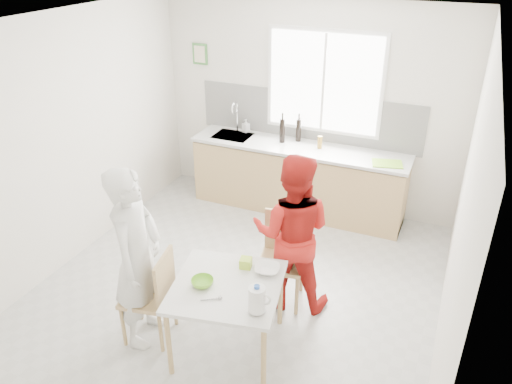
# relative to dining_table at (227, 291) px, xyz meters

# --- Properties ---
(ground) EXTENTS (4.50, 4.50, 0.00)m
(ground) POSITION_rel_dining_table_xyz_m (-0.28, 0.73, -0.63)
(ground) COLOR #B7B7B2
(ground) RESTS_ON ground
(room_shell) EXTENTS (4.50, 4.50, 4.50)m
(room_shell) POSITION_rel_dining_table_xyz_m (-0.28, 0.73, 1.02)
(room_shell) COLOR silver
(room_shell) RESTS_ON ground
(window) EXTENTS (1.50, 0.06, 1.30)m
(window) POSITION_rel_dining_table_xyz_m (-0.08, 2.95, 1.07)
(window) COLOR white
(window) RESTS_ON room_shell
(backsplash) EXTENTS (3.00, 0.02, 0.65)m
(backsplash) POSITION_rel_dining_table_xyz_m (-0.28, 2.97, 0.60)
(backsplash) COLOR white
(backsplash) RESTS_ON room_shell
(picture_frame) EXTENTS (0.22, 0.03, 0.28)m
(picture_frame) POSITION_rel_dining_table_xyz_m (-1.83, 2.96, 1.27)
(picture_frame) COLOR #42843C
(picture_frame) RESTS_ON room_shell
(kitchen_counter) EXTENTS (2.84, 0.64, 1.37)m
(kitchen_counter) POSITION_rel_dining_table_xyz_m (-0.28, 2.68, -0.21)
(kitchen_counter) COLOR tan
(kitchen_counter) RESTS_ON ground
(dining_table) EXTENTS (1.07, 1.07, 0.70)m
(dining_table) POSITION_rel_dining_table_xyz_m (0.00, 0.00, 0.00)
(dining_table) COLOR silver
(dining_table) RESTS_ON ground
(chair_left) EXTENTS (0.49, 0.49, 0.90)m
(chair_left) POSITION_rel_dining_table_xyz_m (-0.67, -0.13, -0.13)
(chair_left) COLOR tan
(chair_left) RESTS_ON ground
(chair_far) EXTENTS (0.51, 0.51, 0.94)m
(chair_far) POSITION_rel_dining_table_xyz_m (0.18, 0.87, -0.11)
(chair_far) COLOR tan
(chair_far) RESTS_ON ground
(person_white) EXTENTS (0.52, 0.69, 1.71)m
(person_white) POSITION_rel_dining_table_xyz_m (-0.78, -0.15, 0.23)
(person_white) COLOR silver
(person_white) RESTS_ON ground
(person_red) EXTENTS (0.89, 0.75, 1.62)m
(person_red) POSITION_rel_dining_table_xyz_m (0.29, 0.83, 0.18)
(person_red) COLOR red
(person_red) RESTS_ON ground
(bowl_green) EXTENTS (0.23, 0.23, 0.06)m
(bowl_green) POSITION_rel_dining_table_xyz_m (-0.19, -0.09, 0.10)
(bowl_green) COLOR #78C62D
(bowl_green) RESTS_ON dining_table
(bowl_white) EXTENTS (0.26, 0.26, 0.05)m
(bowl_white) POSITION_rel_dining_table_xyz_m (0.25, 0.30, 0.10)
(bowl_white) COLOR white
(bowl_white) RESTS_ON dining_table
(milk_jug) EXTENTS (0.19, 0.14, 0.24)m
(milk_jug) POSITION_rel_dining_table_xyz_m (0.37, -0.21, 0.20)
(milk_jug) COLOR white
(milk_jug) RESTS_ON dining_table
(green_box) EXTENTS (0.12, 0.12, 0.09)m
(green_box) POSITION_rel_dining_table_xyz_m (0.04, 0.29, 0.12)
(green_box) COLOR #ADD731
(green_box) RESTS_ON dining_table
(spoon) EXTENTS (0.14, 0.09, 0.01)m
(spoon) POSITION_rel_dining_table_xyz_m (-0.04, -0.23, 0.08)
(spoon) COLOR #A5A5AA
(spoon) RESTS_ON dining_table
(cutting_board) EXTENTS (0.40, 0.33, 0.01)m
(cutting_board) POSITION_rel_dining_table_xyz_m (0.87, 2.56, 0.30)
(cutting_board) COLOR #89CC2F
(cutting_board) RESTS_ON kitchen_counter
(wine_bottle_a) EXTENTS (0.07, 0.07, 0.32)m
(wine_bottle_a) POSITION_rel_dining_table_xyz_m (-0.53, 2.72, 0.45)
(wine_bottle_a) COLOR black
(wine_bottle_a) RESTS_ON kitchen_counter
(wine_bottle_b) EXTENTS (0.07, 0.07, 0.30)m
(wine_bottle_b) POSITION_rel_dining_table_xyz_m (-0.35, 2.84, 0.44)
(wine_bottle_b) COLOR black
(wine_bottle_b) RESTS_ON kitchen_counter
(jar_amber) EXTENTS (0.06, 0.06, 0.16)m
(jar_amber) POSITION_rel_dining_table_xyz_m (-0.02, 2.71, 0.37)
(jar_amber) COLOR olive
(jar_amber) RESTS_ON kitchen_counter
(soap_bottle) EXTENTS (0.11, 0.11, 0.18)m
(soap_bottle) POSITION_rel_dining_table_xyz_m (-1.12, 2.87, 0.38)
(soap_bottle) COLOR #999999
(soap_bottle) RESTS_ON kitchen_counter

